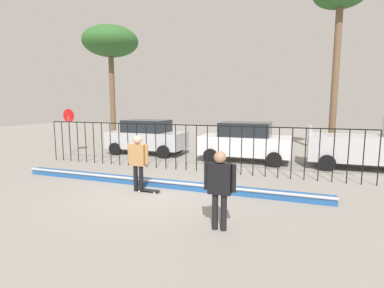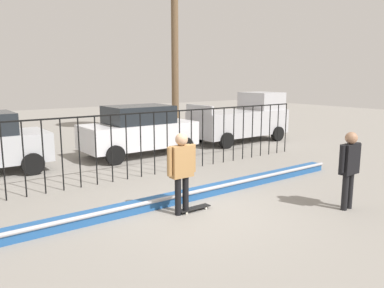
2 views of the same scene
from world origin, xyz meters
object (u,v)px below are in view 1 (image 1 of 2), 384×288
Objects in this scene: parked_car_silver at (147,137)px; palm_tree_short at (110,43)px; camera_operator at (220,183)px; skateboard at (148,190)px; pickup_truck at (373,145)px; skateboarder at (138,158)px; palm_tree_tall at (340,1)px; parked_car_white at (245,141)px; stop_sign at (69,124)px.

palm_tree_short reaches higher than parked_car_silver.
camera_operator is 0.41× the size of parked_car_silver.
pickup_truck is (7.43, 6.17, 0.98)m from skateboard.
skateboarder is 0.22× the size of palm_tree_short.
pickup_truck is (4.57, 8.14, -0.03)m from camera_operator.
palm_tree_tall is at bearing 109.49° from pickup_truck.
parked_car_silver is at bearing 134.34° from skateboard.
skateboarder is at bearing -141.21° from pickup_truck.
camera_operator is at bearing -46.98° from palm_tree_short.
parked_car_white is 9.98m from stop_sign.
pickup_truck is at bearing -4.27° from parked_car_silver.
parked_car_white reaches higher than skateboarder.
skateboard is at bearing -122.01° from palm_tree_tall.
camera_operator is at bearing -18.92° from skateboarder.
palm_tree_tall is at bearing 69.40° from skateboarder.
palm_tree_tall is (4.16, 3.68, 7.15)m from parked_car_white.
palm_tree_tall is at bearing 37.62° from parked_car_white.
parked_car_white reaches higher than skateboard.
parked_car_silver reaches higher than skateboard.
parked_car_white is at bearing -18.67° from palm_tree_short.
skateboard is 0.32× the size of stop_sign.
camera_operator reaches higher than skateboard.
stop_sign reaches higher than parked_car_white.
parked_car_silver is at bearing -35.25° from palm_tree_short.
palm_tree_short is (-4.31, 3.04, 5.91)m from parked_car_silver.
parked_car_silver is at bearing 129.16° from skateboarder.
skateboarder is 0.42× the size of parked_car_silver.
pickup_truck is 8.08m from palm_tree_tall.
skateboard is 0.09× the size of palm_tree_tall.
camera_operator is 8.18m from parked_car_white.
parked_car_white is at bearing 4.77° from stop_sign.
parked_car_silver is at bearing 173.25° from parked_car_white.
skateboard is 0.19× the size of parked_car_silver.
palm_tree_tall reaches higher than skateboard.
parked_car_silver is 0.54× the size of palm_tree_short.
parked_car_white is 0.46× the size of palm_tree_tall.
pickup_truck is at bearing -70.85° from palm_tree_tall.
parked_car_silver is 1.72× the size of stop_sign.
palm_tree_short is (-10.69, 11.45, 5.81)m from camera_operator.
pickup_truck reaches higher than skateboard.
parked_car_white is (5.52, -0.28, 0.00)m from parked_car_silver.
parked_car_white is (2.00, 6.16, 0.91)m from skateboard.
camera_operator is 0.71× the size of stop_sign.
stop_sign is 16.15m from palm_tree_tall.
pickup_truck is at bearing -107.89° from camera_operator.
skateboard is at bearing -50.45° from palm_tree_short.
parked_car_white is (-0.86, 8.13, -0.09)m from camera_operator.
palm_tree_short is (-7.50, 9.48, 5.80)m from skateboarder.
skateboard is at bearing -33.94° from stop_sign.
parked_car_white is 1.72× the size of stop_sign.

